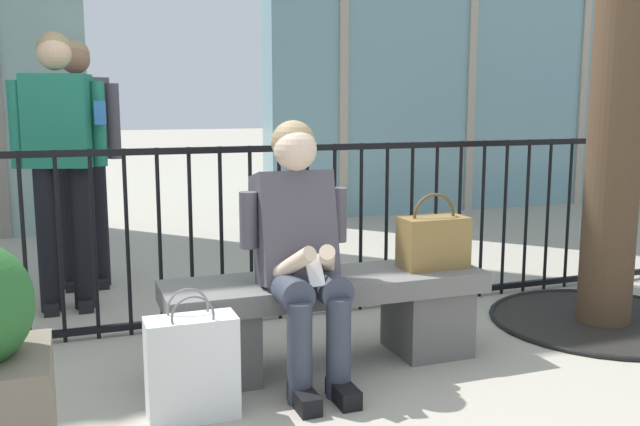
{
  "coord_description": "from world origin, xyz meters",
  "views": [
    {
      "loc": [
        -1.17,
        -3.1,
        1.3
      ],
      "look_at": [
        0.0,
        0.1,
        0.75
      ],
      "focal_mm": 39.07,
      "sensor_mm": 36.0,
      "label": 1
    }
  ],
  "objects": [
    {
      "name": "ground_plane",
      "position": [
        0.0,
        0.0,
        0.0
      ],
      "size": [
        60.0,
        60.0,
        0.0
      ],
      "primitive_type": "plane",
      "color": "#A8A091"
    },
    {
      "name": "stone_bench",
      "position": [
        0.0,
        0.0,
        0.27
      ],
      "size": [
        1.6,
        0.44,
        0.45
      ],
      "color": "slate",
      "rests_on": "ground"
    },
    {
      "name": "seated_person_with_phone",
      "position": [
        -0.18,
        -0.13,
        0.65
      ],
      "size": [
        0.52,
        0.66,
        1.21
      ],
      "color": "#383D4C",
      "rests_on": "ground"
    },
    {
      "name": "handbag_on_bench",
      "position": [
        0.58,
        -0.01,
        0.59
      ],
      "size": [
        0.34,
        0.18,
        0.39
      ],
      "color": "olive",
      "rests_on": "stone_bench"
    },
    {
      "name": "shopping_bag",
      "position": [
        -0.73,
        -0.36,
        0.22
      ],
      "size": [
        0.37,
        0.17,
        0.54
      ],
      "color": "white",
      "rests_on": "ground"
    },
    {
      "name": "bystander_at_railing",
      "position": [
        -1.2,
        1.44,
        1.0
      ],
      "size": [
        0.55,
        0.32,
        1.71
      ],
      "color": "black",
      "rests_on": "ground"
    },
    {
      "name": "bystander_further_back",
      "position": [
        -1.07,
        1.97,
        1.0
      ],
      "size": [
        0.55,
        0.41,
        1.71
      ],
      "color": "black",
      "rests_on": "ground"
    },
    {
      "name": "plaza_railing",
      "position": [
        0.0,
        0.8,
        0.53
      ],
      "size": [
        9.12,
        0.04,
        1.05
      ],
      "color": "black",
      "rests_on": "ground"
    }
  ]
}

